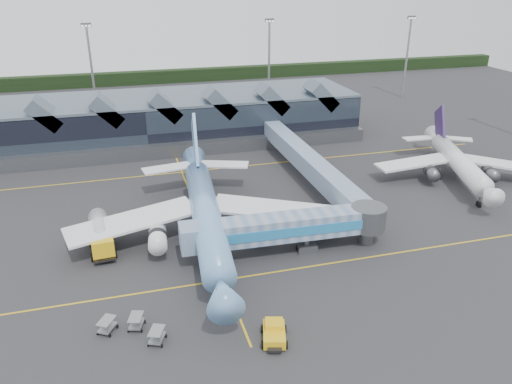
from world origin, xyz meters
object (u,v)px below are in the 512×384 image
object	(u,v)px
main_airliner	(205,210)
jet_bridge	(298,227)
regional_jet	(457,160)
fuel_truck	(100,232)
pushback_tug	(274,333)

from	to	relation	value
main_airliner	jet_bridge	xyz separation A→B (m)	(10.65, -7.04, -0.43)
regional_jet	jet_bridge	xyz separation A→B (m)	(-35.24, -16.09, 0.21)
fuel_truck	jet_bridge	bearing A→B (deg)	-23.25
jet_bridge	fuel_truck	xyz separation A→B (m)	(-24.41, 8.33, -1.59)
jet_bridge	pushback_tug	xyz separation A→B (m)	(-8.04, -15.45, -2.82)
jet_bridge	pushback_tug	size ratio (longest dim) A/B	6.24
regional_jet	jet_bridge	size ratio (longest dim) A/B	1.13
main_airliner	regional_jet	xyz separation A→B (m)	(45.89, 9.06, -0.64)
regional_jet	jet_bridge	world-z (taller)	regional_jet
main_airliner	fuel_truck	world-z (taller)	main_airliner
pushback_tug	fuel_truck	bearing A→B (deg)	140.28
main_airliner	fuel_truck	size ratio (longest dim) A/B	3.96
main_airliner	pushback_tug	distance (m)	22.87
fuel_truck	pushback_tug	world-z (taller)	fuel_truck
fuel_truck	main_airliner	bearing A→B (deg)	-9.78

